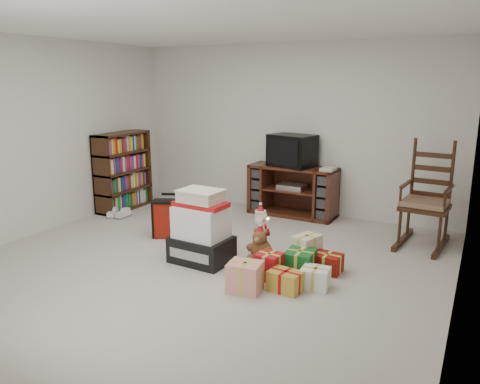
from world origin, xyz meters
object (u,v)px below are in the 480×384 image
object	(u,v)px
rocking_chair	(425,208)
santa_figurine	(260,234)
sneaker_pair	(118,214)
crt_television	(292,151)
gift_pile	(201,231)
mrs_claus_figurine	(201,218)
red_suitcase	(169,219)
teddy_bear	(261,247)
bookshelf	(123,172)
gift_cluster	(293,266)
tv_stand	(292,191)

from	to	relation	value
rocking_chair	santa_figurine	world-z (taller)	rocking_chair
sneaker_pair	crt_television	bearing A→B (deg)	16.60
rocking_chair	gift_pile	xyz separation A→B (m)	(-2.09, -1.76, -0.10)
mrs_claus_figurine	sneaker_pair	distance (m)	1.58
rocking_chair	crt_television	bearing A→B (deg)	172.53
red_suitcase	teddy_bear	xyz separation A→B (m)	(1.38, -0.17, -0.09)
santa_figurine	gift_pile	bearing A→B (deg)	-129.75
red_suitcase	santa_figurine	size ratio (longest dim) A/B	0.96
santa_figurine	crt_television	xyz separation A→B (m)	(-0.28, 1.65, 0.74)
rocking_chair	mrs_claus_figurine	xyz separation A→B (m)	(-2.55, -1.05, -0.21)
red_suitcase	gift_pile	bearing A→B (deg)	-56.76
rocking_chair	crt_television	size ratio (longest dim) A/B	1.84
gift_pile	sneaker_pair	distance (m)	2.23
gift_pile	teddy_bear	distance (m)	0.68
red_suitcase	mrs_claus_figurine	world-z (taller)	mrs_claus_figurine
red_suitcase	teddy_bear	world-z (taller)	red_suitcase
crt_television	gift_pile	bearing A→B (deg)	-80.34
rocking_chair	bookshelf	bearing A→B (deg)	-168.86
teddy_bear	crt_television	distance (m)	2.06
gift_cluster	teddy_bear	bearing A→B (deg)	147.88
santa_figurine	teddy_bear	bearing A→B (deg)	-63.70
rocking_chair	santa_figurine	bearing A→B (deg)	-137.96
red_suitcase	gift_cluster	bearing A→B (deg)	-39.23
gift_pile	red_suitcase	world-z (taller)	gift_pile
rocking_chair	gift_cluster	size ratio (longest dim) A/B	1.12
teddy_bear	santa_figurine	bearing A→B (deg)	116.30
rocking_chair	gift_pile	bearing A→B (deg)	-134.43
tv_stand	red_suitcase	bearing A→B (deg)	-119.80
rocking_chair	red_suitcase	size ratio (longest dim) A/B	2.34
tv_stand	teddy_bear	size ratio (longest dim) A/B	3.61
sneaker_pair	crt_television	size ratio (longest dim) A/B	0.45
mrs_claus_figurine	sneaker_pair	world-z (taller)	mrs_claus_figurine
red_suitcase	teddy_bear	bearing A→B (deg)	-31.76
mrs_claus_figurine	gift_cluster	world-z (taller)	mrs_claus_figurine
teddy_bear	tv_stand	bearing A→B (deg)	100.96
rocking_chair	sneaker_pair	world-z (taller)	rocking_chair
teddy_bear	santa_figurine	world-z (taller)	santa_figurine
rocking_chair	red_suitcase	bearing A→B (deg)	-151.38
tv_stand	sneaker_pair	xyz separation A→B (m)	(-2.22, -1.30, -0.32)
red_suitcase	rocking_chair	bearing A→B (deg)	-1.38
santa_figurine	sneaker_pair	xyz separation A→B (m)	(-2.47, 0.34, -0.18)
teddy_bear	sneaker_pair	world-z (taller)	teddy_bear
bookshelf	mrs_claus_figurine	bearing A→B (deg)	-18.81
gift_cluster	red_suitcase	bearing A→B (deg)	165.33
gift_cluster	sneaker_pair	bearing A→B (deg)	164.29
bookshelf	rocking_chair	world-z (taller)	rocking_chair
gift_pile	mrs_claus_figurine	xyz separation A→B (m)	(-0.46, 0.71, -0.10)
rocking_chair	red_suitcase	xyz separation A→B (m)	(-2.91, -1.25, -0.21)
gift_cluster	rocking_chair	bearing A→B (deg)	59.59
gift_pile	sneaker_pair	xyz separation A→B (m)	(-2.02, 0.89, -0.30)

